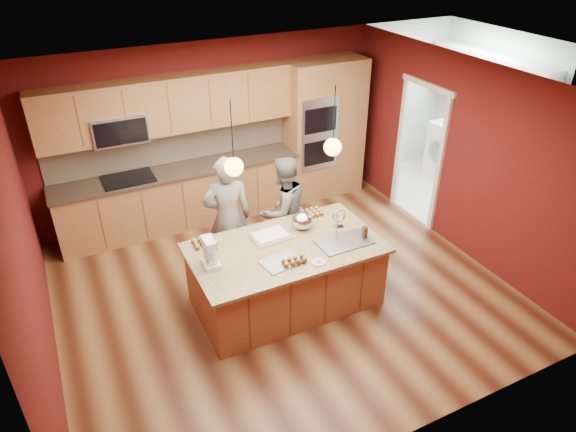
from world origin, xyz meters
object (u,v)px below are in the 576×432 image
island (287,274)px  stand_mixer (210,254)px  person_left (228,218)px  person_right (283,210)px  mixing_bowl (302,221)px

island → stand_mixer: (-0.94, 0.04, 0.56)m
person_left → stand_mixer: person_left is taller
person_left → island: bearing=124.9°
person_left → person_right: size_ratio=1.11×
person_left → stand_mixer: bearing=68.8°
mixing_bowl → person_left: bearing=141.6°
island → person_right: 1.03m
island → mixing_bowl: island is taller
person_left → stand_mixer: size_ratio=5.00×
person_left → person_right: bearing=-169.8°
person_right → stand_mixer: (-1.32, -0.86, 0.21)m
person_right → person_left: bearing=-13.6°
island → stand_mixer: size_ratio=6.62×
person_left → stand_mixer: (-0.52, -0.86, 0.13)m
person_right → mixing_bowl: person_right is taller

